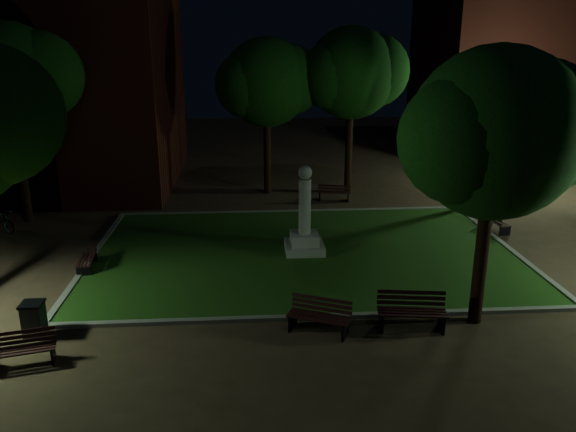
% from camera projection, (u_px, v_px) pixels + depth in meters
% --- Properties ---
extents(ground, '(80.00, 80.00, 0.00)m').
position_uv_depth(ground, '(310.00, 275.00, 18.64)').
color(ground, '#4A3625').
extents(lawn, '(15.00, 10.00, 0.08)m').
position_uv_depth(lawn, '(304.00, 252.00, 20.54)').
color(lawn, '#234C14').
rests_on(lawn, ground).
extents(lawn_kerb, '(15.40, 10.40, 0.12)m').
position_uv_depth(lawn_kerb, '(304.00, 252.00, 20.53)').
color(lawn_kerb, slate).
rests_on(lawn_kerb, ground).
extents(monument, '(1.40, 1.40, 3.20)m').
position_uv_depth(monument, '(305.00, 228.00, 20.26)').
color(monument, '#9B968E').
rests_on(monument, lawn).
extents(building_far, '(16.00, 10.00, 12.00)m').
position_uv_depth(building_far, '(549.00, 64.00, 37.12)').
color(building_far, '#521A13').
rests_on(building_far, ground).
extents(tree_north_er, '(5.46, 4.46, 8.18)m').
position_uv_depth(tree_north_er, '(353.00, 73.00, 27.20)').
color(tree_north_er, black).
rests_on(tree_north_er, ground).
extents(tree_ne, '(5.14, 4.20, 7.01)m').
position_uv_depth(tree_ne, '(474.00, 102.00, 24.22)').
color(tree_ne, black).
rests_on(tree_ne, ground).
extents(tree_se, '(5.37, 4.38, 7.41)m').
position_uv_depth(tree_se, '(499.00, 134.00, 14.01)').
color(tree_se, black).
rests_on(tree_se, ground).
extents(tree_nw, '(5.46, 4.46, 8.25)m').
position_uv_depth(tree_nw, '(11.00, 78.00, 22.42)').
color(tree_nw, black).
rests_on(tree_nw, ground).
extents(tree_far_north, '(5.27, 4.30, 7.68)m').
position_uv_depth(tree_far_north, '(268.00, 83.00, 27.09)').
color(tree_far_north, black).
rests_on(tree_far_north, ground).
extents(lamppost_nw, '(1.18, 0.28, 4.31)m').
position_uv_depth(lamppost_nw, '(46.00, 137.00, 26.82)').
color(lamppost_nw, black).
rests_on(lamppost_nw, ground).
extents(lamppost_ne, '(1.18, 0.28, 4.72)m').
position_uv_depth(lamppost_ne, '(538.00, 129.00, 27.66)').
color(lamppost_ne, black).
rests_on(lamppost_ne, ground).
extents(bench_near_left, '(1.75, 1.19, 0.91)m').
position_uv_depth(bench_near_left, '(319.00, 317.00, 14.88)').
color(bench_near_left, black).
rests_on(bench_near_left, ground).
extents(bench_near_right, '(1.89, 0.88, 1.00)m').
position_uv_depth(bench_near_right, '(412.00, 312.00, 15.06)').
color(bench_near_right, black).
rests_on(bench_near_right, ground).
extents(bench_west_near, '(1.56, 0.84, 0.81)m').
position_uv_depth(bench_west_near, '(23.00, 350.00, 13.39)').
color(bench_west_near, black).
rests_on(bench_west_near, ground).
extents(bench_left_side, '(0.62, 1.44, 0.77)m').
position_uv_depth(bench_left_side, '(88.00, 260.00, 18.90)').
color(bench_left_side, black).
rests_on(bench_left_side, ground).
extents(bench_right_side, '(0.72, 1.46, 0.77)m').
position_uv_depth(bench_right_side, '(495.00, 222.00, 22.86)').
color(bench_right_side, black).
rests_on(bench_right_side, ground).
extents(bench_far_side, '(1.63, 0.83, 0.86)m').
position_uv_depth(bench_far_side, '(334.00, 193.00, 27.14)').
color(bench_far_side, black).
rests_on(bench_far_side, ground).
extents(trash_bin, '(0.57, 0.57, 0.97)m').
position_uv_depth(trash_bin, '(34.00, 319.00, 14.62)').
color(trash_bin, black).
rests_on(trash_bin, ground).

